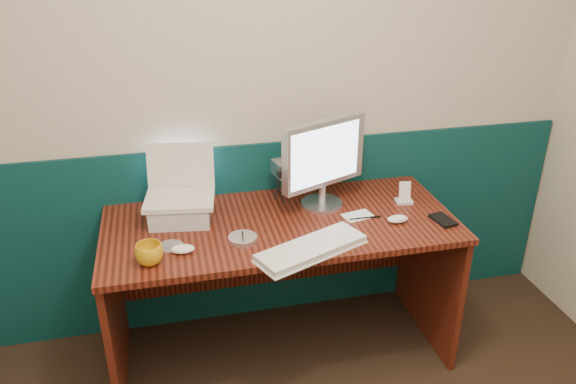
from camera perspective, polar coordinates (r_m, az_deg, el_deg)
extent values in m
cube|color=beige|center=(2.69, -5.27, 9.80)|extent=(3.50, 0.04, 2.50)
cube|color=#072F31|center=(2.97, -4.66, -4.30)|extent=(3.48, 0.02, 1.00)
cube|color=#331009|center=(2.76, -0.71, -9.87)|extent=(1.60, 0.70, 0.75)
cube|color=silver|center=(2.60, -10.84, -1.88)|extent=(0.30, 0.26, 0.09)
cube|color=white|center=(2.33, 2.39, -5.82)|extent=(0.50, 0.33, 0.03)
ellipsoid|color=white|center=(2.60, 11.08, -2.71)|extent=(0.10, 0.06, 0.03)
ellipsoid|color=white|center=(2.36, -10.65, -5.72)|extent=(0.11, 0.07, 0.03)
imported|color=gold|center=(2.31, -13.91, -6.13)|extent=(0.15, 0.15, 0.09)
cylinder|color=silver|center=(2.41, -4.62, -4.80)|extent=(0.12, 0.12, 0.03)
cylinder|color=#B5BAC6|center=(2.43, -11.81, -5.38)|extent=(0.11, 0.11, 0.00)
cylinder|color=black|center=(2.61, 7.84, -2.62)|extent=(0.15, 0.01, 0.01)
cube|color=white|center=(2.63, 7.12, -2.41)|extent=(0.15, 0.12, 0.00)
cube|color=white|center=(2.79, 11.68, -0.91)|extent=(0.09, 0.07, 0.01)
cube|color=white|center=(2.77, 11.78, 0.10)|extent=(0.06, 0.04, 0.09)
cube|color=black|center=(2.66, 15.48, -2.75)|extent=(0.09, 0.14, 0.01)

